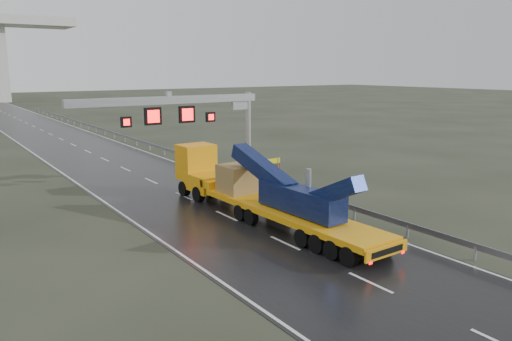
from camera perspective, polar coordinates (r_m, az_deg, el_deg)
ground at (r=23.77m, az=9.33°, el=-10.95°), size 400.00×400.00×0.00m
road at (r=58.53m, az=-18.68°, el=2.06°), size 11.00×200.00×0.02m
guardrail at (r=51.21m, az=-9.06°, el=2.03°), size 0.20×140.00×1.40m
sign_gantry at (r=38.15m, az=-6.98°, el=6.31°), size 14.90×1.20×7.42m
heavy_haul_truck at (r=31.35m, az=-0.82°, el=-1.97°), size 3.31×18.80×4.40m
exit_sign_pair at (r=38.61m, az=1.98°, el=0.44°), size 1.33×0.16×2.29m
striped_barrier at (r=38.37m, az=2.94°, el=-1.29°), size 0.70×0.54×1.05m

